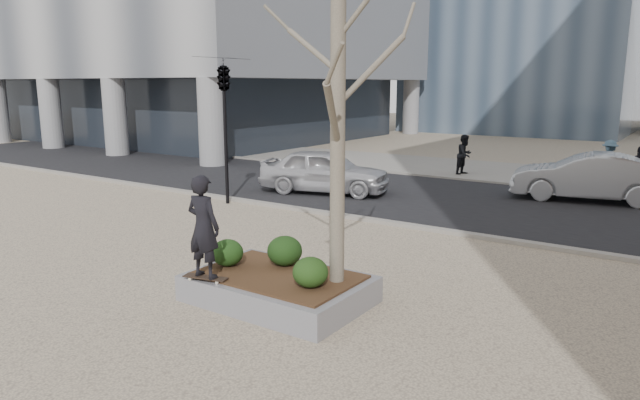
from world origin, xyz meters
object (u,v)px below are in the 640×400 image
Objects in this scene: planter at (279,289)px; skateboard at (206,279)px; skateboarder at (203,227)px; police_car at (325,171)px.

planter is 1.26m from skateboard.
skateboard is at bearing -2.77° from skateboarder.
skateboarder is at bearing -14.36° from skateboard.
skateboarder is at bearing -172.99° from police_car.
skateboard is at bearing -134.67° from planter.
planter is at bearing 30.97° from skateboard.
planter is at bearing -166.47° from police_car.
police_car is (-4.93, 8.77, 0.55)m from planter.
skateboard reaches higher than planter.
skateboard is (-0.87, -0.88, 0.26)m from planter.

